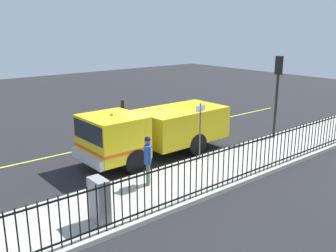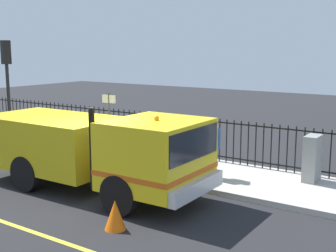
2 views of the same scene
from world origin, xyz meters
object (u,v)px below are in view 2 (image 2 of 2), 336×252
worker_standing (210,141)px  street_sign (109,120)px  work_truck (99,147)px  utility_cabinet (312,158)px  traffic_light_near (7,72)px  traffic_cone (115,215)px

worker_standing → street_sign: bearing=-35.9°
work_truck → worker_standing: (2.45, -1.93, -0.04)m
work_truck → street_sign: size_ratio=2.93×
worker_standing → utility_cabinet: size_ratio=1.34×
work_truck → utility_cabinet: (3.66, -4.47, -0.45)m
traffic_light_near → worker_standing: bearing=101.9°
work_truck → traffic_cone: 2.75m
utility_cabinet → traffic_cone: bearing=155.0°
work_truck → utility_cabinet: size_ratio=5.26×
traffic_light_near → street_sign: bearing=96.5°
traffic_light_near → traffic_cone: bearing=73.9°
worker_standing → traffic_cone: worker_standing is taller
traffic_light_near → utility_cabinet: 10.96m
work_truck → traffic_cone: work_truck is taller
work_truck → utility_cabinet: work_truck is taller
street_sign → traffic_cone: bearing=-137.4°
work_truck → worker_standing: bearing=141.1°
traffic_cone → worker_standing: bearing=0.5°
work_truck → utility_cabinet: 5.80m
work_truck → street_sign: (1.73, 1.18, 0.35)m
work_truck → traffic_cone: (-1.69, -1.97, -0.91)m
street_sign → utility_cabinet: bearing=-71.1°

